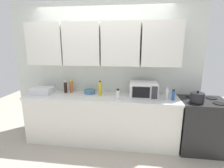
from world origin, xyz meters
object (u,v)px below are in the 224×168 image
at_px(stove_range, 201,125).
at_px(dish_rack, 42,91).
at_px(kettle, 197,97).
at_px(bottle_white_jar, 118,94).
at_px(bottle_spice_jar, 71,86).
at_px(bottle_soy_dark, 66,87).
at_px(bottle_clear_tall, 167,94).
at_px(microwave, 143,90).
at_px(bottle_blue_cleaner, 173,95).
at_px(bottle_yellow_mustard, 100,89).
at_px(bowl_ceramic_small, 90,92).

distance_m(stove_range, dish_rack, 2.96).
relative_size(kettle, bottle_white_jar, 1.14).
relative_size(dish_rack, bottle_spice_jar, 1.55).
relative_size(kettle, bottle_spice_jar, 0.86).
bearing_deg(bottle_spice_jar, kettle, -8.30).
xyz_separation_m(bottle_spice_jar, bottle_soy_dark, (-0.10, -0.04, -0.01)).
xyz_separation_m(dish_rack, bottle_clear_tall, (2.29, -0.06, 0.04)).
distance_m(stove_range, kettle, 0.58).
xyz_separation_m(microwave, bottle_soy_dark, (-1.48, 0.10, -0.03)).
bearing_deg(stove_range, kettle, -140.53).
bearing_deg(bottle_spice_jar, bottle_white_jar, -18.93).
distance_m(bottle_blue_cleaner, bottle_clear_tall, 0.10).
bearing_deg(bottle_yellow_mustard, microwave, 1.48).
xyz_separation_m(stove_range, bottle_soy_dark, (-2.50, 0.15, 0.56)).
distance_m(microwave, bottle_soy_dark, 1.49).
distance_m(kettle, bowl_ceramic_small, 1.87).
xyz_separation_m(dish_rack, bottle_yellow_mustard, (1.12, 0.01, 0.07)).
height_order(bottle_soy_dark, bottle_white_jar, bottle_soy_dark).
distance_m(stove_range, bowl_ceramic_small, 2.08).
relative_size(stove_range, bottle_soy_dark, 3.92).
bearing_deg(kettle, bottle_soy_dark, 172.98).
bearing_deg(dish_rack, bottle_spice_jar, 17.59).
bearing_deg(bottle_blue_cleaner, kettle, -14.88).
distance_m(kettle, dish_rack, 2.75).
height_order(bottle_spice_jar, bottle_clear_tall, bottle_spice_jar).
height_order(bottle_blue_cleaner, bottle_yellow_mustard, bottle_yellow_mustard).
relative_size(kettle, bottle_blue_cleaner, 1.14).
bearing_deg(bowl_ceramic_small, bottle_white_jar, -27.02).
bearing_deg(bottle_soy_dark, stove_range, -3.36).
relative_size(bottle_blue_cleaner, bottle_yellow_mustard, 0.66).
height_order(bottle_white_jar, bowl_ceramic_small, bottle_white_jar).
bearing_deg(bottle_blue_cleaner, microwave, 169.11).
xyz_separation_m(microwave, bottle_clear_tall, (0.39, -0.09, -0.04)).
height_order(microwave, bowl_ceramic_small, microwave).
distance_m(bottle_white_jar, bowl_ceramic_small, 0.64).
bearing_deg(bottle_spice_jar, stove_range, -4.40).
distance_m(kettle, bottle_yellow_mustard, 1.63).
bearing_deg(bottle_soy_dark, bottle_yellow_mustard, -9.52).
bearing_deg(dish_rack, bottle_clear_tall, -1.50).
xyz_separation_m(dish_rack, bottle_spice_jar, (0.52, 0.16, 0.06)).
height_order(dish_rack, bottle_yellow_mustard, bottle_yellow_mustard).
bearing_deg(bottle_blue_cleaner, bottle_clear_tall, 175.98).
xyz_separation_m(bottle_clear_tall, bowl_ceramic_small, (-1.40, 0.19, -0.06)).
distance_m(bottle_soy_dark, bowl_ceramic_small, 0.49).
bearing_deg(bowl_ceramic_small, bottle_clear_tall, -7.77).
bearing_deg(bottle_soy_dark, bottle_clear_tall, -5.68).
distance_m(stove_range, bottle_yellow_mustard, 1.88).
height_order(kettle, bottle_yellow_mustard, bottle_yellow_mustard).
relative_size(bottle_yellow_mustard, bottle_soy_dark, 1.21).
relative_size(bottle_blue_cleaner, bottle_soy_dark, 0.80).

